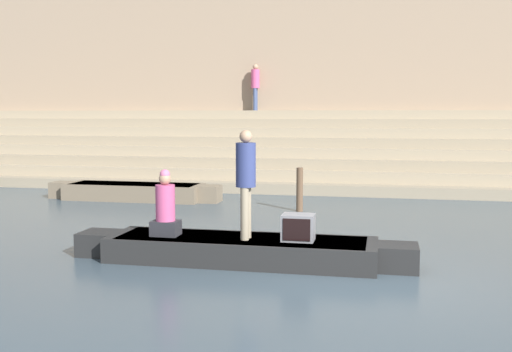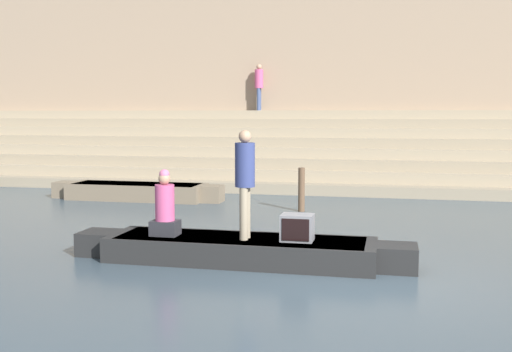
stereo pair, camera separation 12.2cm
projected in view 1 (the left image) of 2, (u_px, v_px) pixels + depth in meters
ground_plane at (358, 284)px, 8.60m from camera, size 120.00×120.00×0.00m
ghat_steps at (374, 158)px, 20.70m from camera, size 36.00×5.33×2.56m
back_wall at (376, 76)px, 22.81m from camera, size 34.20×1.28×7.79m
rowboat_main at (241, 249)px, 9.85m from camera, size 5.66×1.30×0.40m
person_standing at (246, 176)px, 9.64m from camera, size 0.32×0.32×1.77m
person_rowing at (165, 209)px, 9.98m from camera, size 0.45×0.36×1.11m
tv_set at (298, 228)px, 9.58m from camera, size 0.51×0.40×0.43m
moored_boat_shore at (134, 191)px, 16.99m from camera, size 5.03×1.15×0.46m
mooring_post at (300, 190)px, 14.92m from camera, size 0.16×0.16×1.10m
person_on_steps at (255, 84)px, 22.87m from camera, size 0.32×0.32×1.76m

